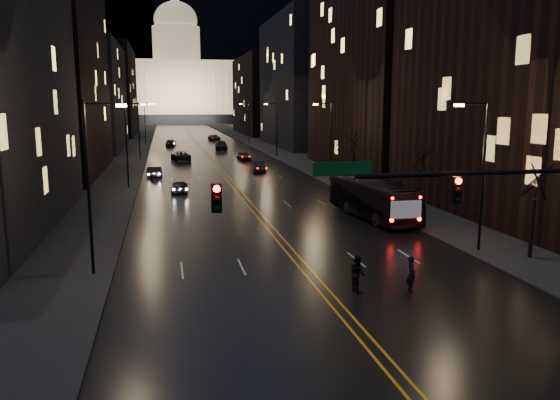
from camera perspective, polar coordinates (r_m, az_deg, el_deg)
ground at (r=21.68m, az=8.74°, el=-14.01°), size 900.00×900.00×0.00m
road at (r=148.90m, az=-9.23°, el=6.54°), size 20.00×320.00×0.02m
sidewalk_left at (r=148.88m, az=-14.65°, el=6.37°), size 8.00×320.00×0.16m
sidewalk_right at (r=150.23m, az=-3.86°, el=6.70°), size 8.00×320.00×0.16m
center_line at (r=148.90m, az=-9.23°, el=6.55°), size 0.62×320.00×0.01m
building_left_mid at (r=73.96m, az=-23.35°, el=13.29°), size 12.00×30.00×28.00m
building_left_far at (r=111.34m, az=-19.40°, el=10.11°), size 12.00×34.00×20.00m
building_left_dist at (r=159.10m, az=-17.25°, el=10.76°), size 12.00×40.00×24.00m
building_right_near at (r=47.79m, az=24.89°, el=12.99°), size 12.00×26.00×24.00m
building_right_tall at (r=74.74m, az=10.84°, el=17.73°), size 12.00×30.00×38.00m
building_right_mid at (r=114.08m, az=2.41°, el=12.15°), size 12.00×34.00×26.00m
building_right_dist at (r=160.97m, az=-1.91°, el=10.83°), size 12.00×40.00×22.00m
mountain_ridge at (r=405.17m, az=-5.42°, el=17.98°), size 520.00×60.00×130.00m
capitol at (r=268.70m, az=-10.64°, el=11.67°), size 90.00×50.00×58.50m
traffic_signal at (r=22.93m, az=23.05°, el=-0.03°), size 17.29×0.45×7.00m
streetlamp_right_near at (r=33.88m, az=20.24°, el=3.14°), size 2.13×0.25×9.00m
streetlamp_left_near at (r=28.94m, az=-19.08°, el=2.13°), size 2.13×0.25×9.00m
streetlamp_right_mid at (r=61.29m, az=5.17°, el=6.54°), size 2.13×0.25×9.00m
streetlamp_left_mid at (r=58.70m, az=-15.57°, el=6.06°), size 2.13×0.25×9.00m
streetlamp_right_far at (r=90.36m, az=-0.46°, el=7.70°), size 2.13×0.25×9.00m
streetlamp_left_far at (r=88.62m, az=-14.42°, el=7.34°), size 2.13×0.25×9.00m
streetlamp_right_dist at (r=119.89m, az=-3.35°, el=8.26°), size 2.13×0.25×9.00m
streetlamp_left_dist at (r=118.58m, az=-13.84°, el=7.97°), size 2.13×0.25×9.00m
tree_right_near at (r=33.56m, az=25.16°, el=1.78°), size 2.40×2.40×6.65m
tree_right_mid at (r=45.42m, az=14.52°, el=4.34°), size 2.40×2.40×6.65m
tree_right_far at (r=60.12m, az=7.73°, el=5.89°), size 2.40×2.40×6.65m
bus at (r=42.92m, az=9.66°, el=0.17°), size 3.65×11.27×3.08m
oncoming_car_a at (r=55.08m, az=-10.45°, el=1.39°), size 1.86×4.00×1.33m
oncoming_car_b at (r=67.25m, az=-13.01°, el=2.87°), size 1.99×4.32×1.37m
oncoming_car_c at (r=86.34m, az=-10.34°, el=4.55°), size 3.19×5.73×1.51m
oncoming_car_d at (r=116.76m, az=-11.35°, el=5.88°), size 2.38×4.95×1.39m
receding_car_a at (r=71.03m, az=-2.21°, el=3.52°), size 2.07×4.54×1.44m
receding_car_b at (r=86.04m, az=-3.78°, el=4.63°), size 1.91×4.20×1.40m
receding_car_c at (r=106.18m, az=-6.15°, el=5.69°), size 2.77×5.82×1.64m
receding_car_d at (r=132.54m, az=-6.89°, el=6.49°), size 2.74×5.39×1.46m
pedestrian_a at (r=26.66m, az=13.55°, el=-7.55°), size 0.48×0.67×1.73m
pedestrian_b at (r=26.26m, az=8.10°, el=-7.61°), size 0.59×0.91×1.75m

